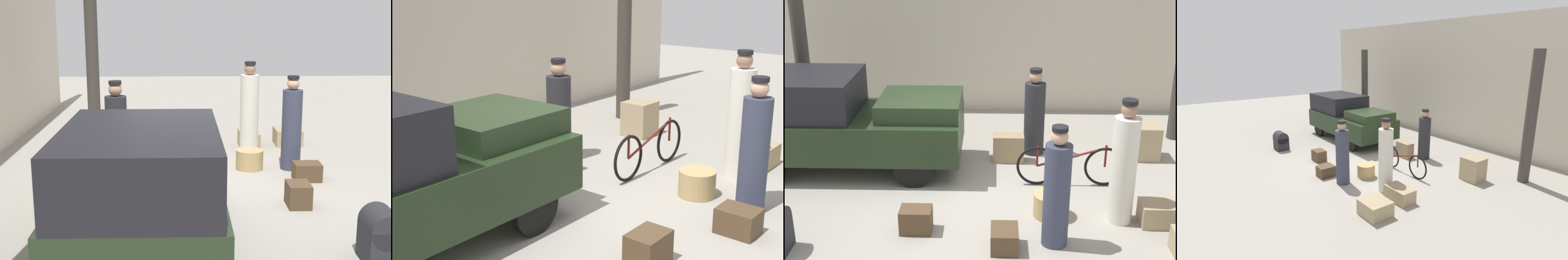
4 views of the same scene
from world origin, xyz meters
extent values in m
plane|color=gray|center=(0.00, 0.00, 0.00)|extent=(30.00, 30.00, 0.00)
cylinder|color=#38332D|center=(3.98, 2.36, 1.70)|extent=(0.28, 0.28, 3.41)
cylinder|color=black|center=(-0.87, 1.57, 0.32)|extent=(0.65, 0.12, 0.65)
cylinder|color=black|center=(-0.87, 0.08, 0.32)|extent=(0.65, 0.12, 0.65)
cube|color=black|center=(-2.07, 0.83, 0.67)|extent=(3.86, 1.65, 0.66)
cube|color=black|center=(-2.94, 0.83, 1.33)|extent=(2.12, 1.52, 0.66)
cube|color=black|center=(-0.82, 0.83, 1.15)|extent=(1.35, 1.28, 0.30)
torus|color=black|center=(2.21, 0.22, 0.33)|extent=(0.66, 0.04, 0.66)
torus|color=black|center=(1.12, 0.22, 0.33)|extent=(0.66, 0.04, 0.66)
cylinder|color=#591914|center=(1.66, 0.22, 0.50)|extent=(1.10, 0.04, 0.36)
cylinder|color=#591914|center=(1.12, 0.22, 0.50)|extent=(0.04, 0.04, 0.34)
cylinder|color=#591914|center=(2.21, 0.22, 0.52)|extent=(0.04, 0.04, 0.37)
cylinder|color=tan|center=(1.24, -0.79, 0.17)|extent=(0.48, 0.48, 0.35)
cylinder|color=silver|center=(2.22, -0.89, 0.78)|extent=(0.36, 0.36, 1.57)
sphere|color=#936B51|center=(2.22, -0.89, 1.68)|extent=(0.22, 0.22, 0.22)
cylinder|color=black|center=(2.22, -0.89, 1.79)|extent=(0.21, 0.21, 0.06)
cylinder|color=#33384C|center=(1.24, -1.52, 0.71)|extent=(0.35, 0.35, 1.42)
sphere|color=tan|center=(1.24, -1.52, 1.53)|extent=(0.21, 0.21, 0.21)
cylinder|color=black|center=(1.24, -1.52, 1.64)|extent=(0.20, 0.20, 0.06)
cylinder|color=#232328|center=(1.15, 1.54, 0.67)|extent=(0.37, 0.37, 1.34)
sphere|color=tan|center=(1.15, 1.54, 1.45)|extent=(0.23, 0.23, 0.23)
cylinder|color=black|center=(1.15, 1.54, 1.57)|extent=(0.22, 0.22, 0.06)
cube|color=#9E8966|center=(3.03, -1.82, 0.17)|extent=(0.60, 0.55, 0.33)
cube|color=#4C3823|center=(0.57, -1.67, 0.15)|extent=(0.36, 0.45, 0.29)
cube|color=#232328|center=(-2.46, -1.80, 0.22)|extent=(0.48, 0.40, 0.43)
cylinder|color=#232328|center=(-2.46, -1.80, 0.43)|extent=(0.48, 0.40, 0.40)
cube|color=#4C3823|center=(-0.64, -1.26, 0.17)|extent=(0.44, 0.33, 0.34)
cube|color=#9E8966|center=(3.12, 1.38, 0.31)|extent=(0.52, 0.49, 0.62)
cube|color=#937A56|center=(0.68, 1.15, 0.25)|extent=(0.54, 0.29, 0.49)
cube|color=#9E8966|center=(2.84, -0.98, 0.16)|extent=(0.70, 0.40, 0.33)
camera|label=1|loc=(-8.06, 0.43, 2.79)|focal=50.00mm
camera|label=2|loc=(-4.80, -3.88, 2.79)|focal=50.00mm
camera|label=3|loc=(0.43, -7.79, 4.02)|focal=50.00mm
camera|label=4|loc=(7.63, -5.29, 3.35)|focal=28.00mm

